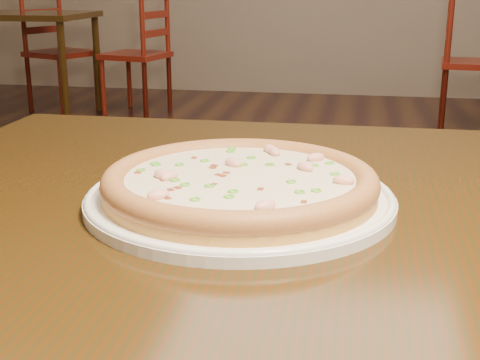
% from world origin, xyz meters
% --- Properties ---
extents(hero_table, '(1.20, 0.80, 0.75)m').
position_xyz_m(hero_table, '(0.22, -0.63, 0.65)').
color(hero_table, black).
rests_on(hero_table, ground).
extents(plate, '(0.35, 0.35, 0.02)m').
position_xyz_m(plate, '(0.10, -0.68, 0.76)').
color(plate, white).
rests_on(plate, hero_table).
extents(pizza, '(0.31, 0.31, 0.03)m').
position_xyz_m(pizza, '(0.10, -0.68, 0.78)').
color(pizza, tan).
rests_on(pizza, plate).
extents(bg_table_left, '(1.00, 0.70, 0.75)m').
position_xyz_m(bg_table_left, '(-2.20, 3.15, 0.65)').
color(bg_table_left, black).
rests_on(bg_table_left, ground).
extents(chair_a, '(0.55, 0.55, 0.95)m').
position_xyz_m(chair_a, '(-2.09, 3.48, 0.44)').
color(chair_a, '#65110A').
rests_on(chair_a, ground).
extents(chair_b, '(0.50, 0.50, 0.95)m').
position_xyz_m(chair_b, '(-1.38, 3.42, 0.44)').
color(chair_b, '#65110A').
rests_on(chair_b, ground).
extents(chair_c, '(0.46, 0.46, 0.95)m').
position_xyz_m(chair_c, '(0.93, 3.37, 0.44)').
color(chair_c, '#65110A').
rests_on(chair_c, ground).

